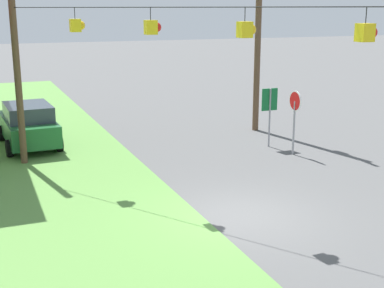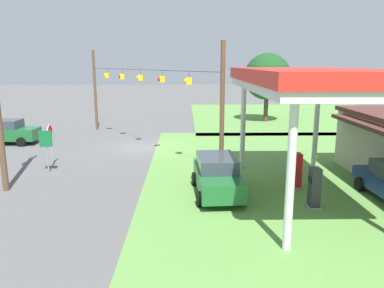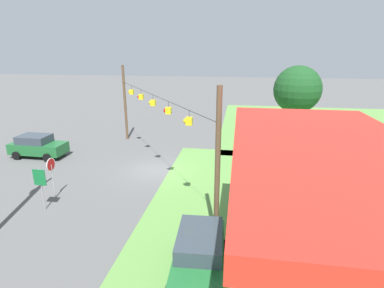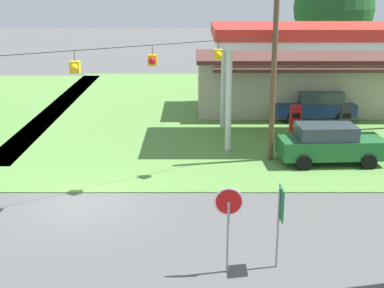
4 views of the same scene
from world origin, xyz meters
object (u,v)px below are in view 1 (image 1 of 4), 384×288
Objects in this scene: car_at_pumps_front at (28,124)px; stop_sign_roadside at (295,108)px; utility_pole_main at (258,2)px; route_sign at (270,105)px.

stop_sign_roadside is (-5.10, -9.37, 0.88)m from car_at_pumps_front.
route_sign is at bearing 161.63° from utility_pole_main.
stop_sign_roadside is at bearing 170.67° from utility_pole_main.
car_at_pumps_front is at bearing 86.06° from utility_pole_main.
utility_pole_main is at bearing 170.67° from stop_sign_roadside.
route_sign is at bearing -169.76° from stop_sign_roadside.
route_sign is 0.23× the size of utility_pole_main.
route_sign is 5.14m from utility_pole_main.
utility_pole_main is (-0.70, -10.10, 4.87)m from car_at_pumps_front.
utility_pole_main is (4.40, -0.72, 3.98)m from stop_sign_roadside.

